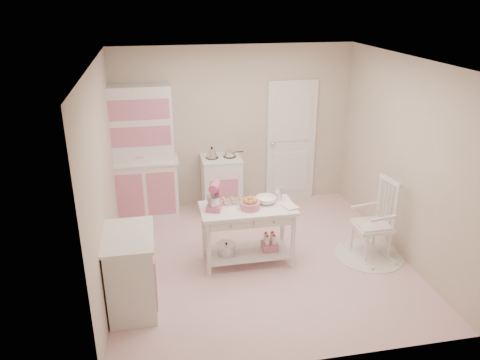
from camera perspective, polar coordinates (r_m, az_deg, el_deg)
name	(u,v)px	position (r m, az deg, el deg)	size (l,w,h in m)	color
room_shell	(262,142)	(5.67, 2.73, 4.69)	(3.84, 3.84, 2.62)	pink
door	(291,142)	(7.82, 6.25, 4.65)	(0.82, 0.05, 2.04)	silver
hutch	(143,154)	(7.29, -11.80, 3.18)	(1.06, 0.50, 2.08)	silver
stove	(221,184)	(7.51, -2.29, -0.51)	(0.62, 0.57, 0.92)	silver
base_cabinet	(132,272)	(5.39, -13.08, -10.82)	(0.54, 0.84, 0.92)	silver
lace_rug	(369,255)	(6.67, 15.41, -8.81)	(0.92, 0.92, 0.01)	white
rocking_chair	(373,219)	(6.41, 15.90, -4.61)	(0.48, 0.72, 1.10)	silver
work_table	(247,235)	(6.10, 0.92, -6.72)	(1.20, 0.60, 0.80)	silver
stand_mixer	(214,197)	(5.80, -3.15, -2.05)	(0.20, 0.28, 0.34)	#CC5689
cookie_tray	(234,202)	(6.05, -0.80, -2.65)	(0.34, 0.24, 0.02)	silver
bread_basket	(250,205)	(5.86, 1.24, -3.11)	(0.25, 0.25, 0.09)	#CA748C
mixing_bowl	(266,200)	(6.03, 3.21, -2.44)	(0.27, 0.27, 0.08)	white
metal_pitcher	(278,193)	(6.12, 4.68, -1.63)	(0.10, 0.10, 0.17)	silver
recipe_book	(285,207)	(5.91, 5.46, -3.36)	(0.16, 0.21, 0.02)	white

